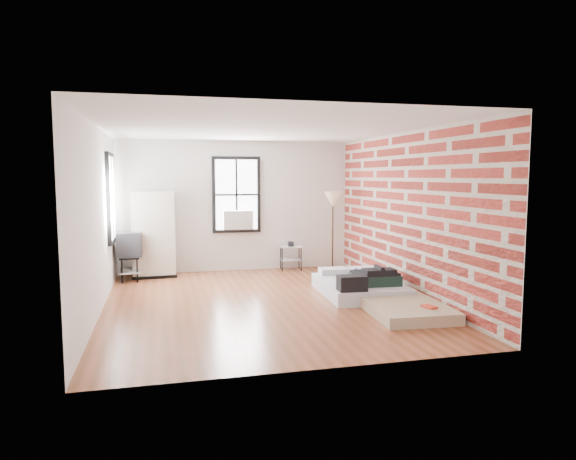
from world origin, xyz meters
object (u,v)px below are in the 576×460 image
object	(u,v)px
side_table	(291,251)
tv_stand	(129,246)
mattress_bare	(392,298)
wardrobe	(153,235)
mattress_main	(360,286)
floor_lamp	(333,203)

from	to	relation	value
side_table	tv_stand	distance (m)	3.39
mattress_bare	side_table	xyz separation A→B (m)	(-0.79, 3.44, 0.28)
mattress_bare	wardrobe	size ratio (longest dim) A/B	1.23
side_table	mattress_main	bearing A→B (deg)	-76.89
wardrobe	side_table	world-z (taller)	wardrobe
mattress_main	wardrobe	distance (m)	4.35
side_table	floor_lamp	xyz separation A→B (m)	(0.80, -0.48, 1.06)
side_table	floor_lamp	bearing A→B (deg)	-30.80
mattress_bare	floor_lamp	distance (m)	3.26
mattress_main	floor_lamp	bearing A→B (deg)	87.52
mattress_main	floor_lamp	distance (m)	2.48
mattress_bare	tv_stand	xyz separation A→B (m)	(-4.15, 3.12, 0.55)
mattress_main	tv_stand	xyz separation A→B (m)	(-3.96, 2.24, 0.53)
mattress_main	side_table	bearing A→B (deg)	106.18
mattress_bare	floor_lamp	xyz separation A→B (m)	(0.01, 2.97, 1.34)
side_table	mattress_bare	bearing A→B (deg)	-77.11
tv_stand	mattress_bare	bearing A→B (deg)	-40.85
mattress_main	wardrobe	xyz separation A→B (m)	(-3.49, 2.49, 0.71)
wardrobe	tv_stand	size ratio (longest dim) A/B	1.82
floor_lamp	tv_stand	bearing A→B (deg)	177.85
wardrobe	side_table	bearing A→B (deg)	-0.20
side_table	floor_lamp	size ratio (longest dim) A/B	0.36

